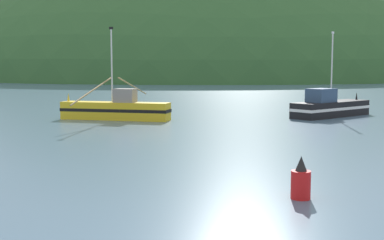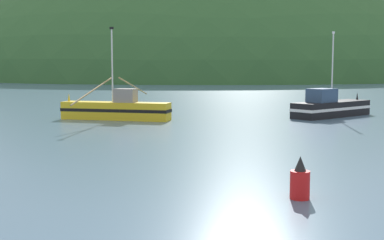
{
  "view_description": "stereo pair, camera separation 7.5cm",
  "coord_description": "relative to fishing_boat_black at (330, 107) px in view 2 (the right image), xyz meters",
  "views": [
    {
      "loc": [
        10.73,
        -4.22,
        4.36
      ],
      "look_at": [
        4.85,
        23.07,
        1.4
      ],
      "focal_mm": 46.29,
      "sensor_mm": 36.0,
      "label": 1
    },
    {
      "loc": [
        10.81,
        -4.21,
        4.36
      ],
      "look_at": [
        4.85,
        23.07,
        1.4
      ],
      "focal_mm": 46.29,
      "sensor_mm": 36.0,
      "label": 2
    }
  ],
  "objects": [
    {
      "name": "hill_far_center",
      "position": [
        -48.03,
        149.3,
        -0.86
      ],
      "size": [
        186.64,
        149.31,
        95.84
      ],
      "primitive_type": "ellipsoid",
      "color": "#386633",
      "rests_on": "ground"
    },
    {
      "name": "channel_buoy",
      "position": [
        -2.62,
        -29.02,
        -0.28
      ],
      "size": [
        0.66,
        0.66,
        1.44
      ],
      "color": "red",
      "rests_on": "ground"
    },
    {
      "name": "fishing_boat_black",
      "position": [
        0.0,
        0.0,
        0.0
      ],
      "size": [
        7.3,
        8.43,
        7.53
      ],
      "rotation": [
        0.0,
        0.0,
        0.91
      ],
      "color": "black",
      "rests_on": "ground"
    },
    {
      "name": "hill_far_right",
      "position": [
        -136.32,
        162.76,
        -0.86
      ],
      "size": [
        219.24,
        175.39,
        42.81
      ],
      "primitive_type": "ellipsoid",
      "color": "#47703D",
      "rests_on": "ground"
    },
    {
      "name": "fishing_boat_yellow",
      "position": [
        -17.73,
        -6.48,
        0.02
      ],
      "size": [
        9.45,
        15.73,
        7.72
      ],
      "rotation": [
        0.0,
        0.0,
        3.11
      ],
      "color": "gold",
      "rests_on": "ground"
    }
  ]
}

